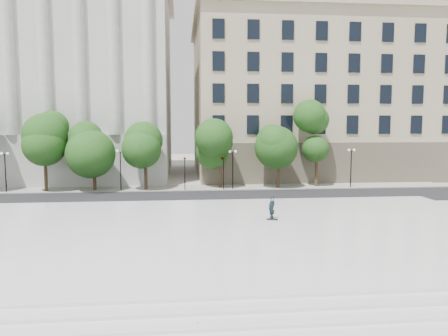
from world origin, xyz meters
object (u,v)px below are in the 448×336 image
at_px(traffic_light_west, 185,157).
at_px(skateboard, 272,219).
at_px(traffic_light_east, 223,157).
at_px(person_lying, 272,216).

xyz_separation_m(traffic_light_west, skateboard, (5.98, -16.93, -3.15)).
height_order(traffic_light_west, traffic_light_east, traffic_light_east).
bearing_deg(traffic_light_east, traffic_light_west, 180.00).
bearing_deg(skateboard, person_lying, 105.67).
xyz_separation_m(traffic_light_west, person_lying, (6.01, -16.61, -2.97)).
xyz_separation_m(person_lying, skateboard, (-0.02, -0.32, -0.18)).
distance_m(traffic_light_west, traffic_light_east, 4.16).
xyz_separation_m(traffic_light_east, skateboard, (1.83, -16.93, -3.19)).
relative_size(person_lying, skateboard, 2.03).
height_order(traffic_light_west, person_lying, traffic_light_west).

